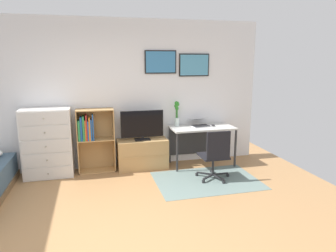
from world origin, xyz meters
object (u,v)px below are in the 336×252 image
at_px(bamboo_vase, 177,112).
at_px(dresser, 48,143).
at_px(desk, 201,133).
at_px(laptop, 199,123).
at_px(tv_stand, 143,154).
at_px(office_chair, 215,154).
at_px(computer_mouse, 213,125).
at_px(bookshelf, 92,136).
at_px(television, 142,126).

bearing_deg(bamboo_vase, dresser, -176.83).
height_order(desk, laptop, laptop).
xyz_separation_m(tv_stand, laptop, (1.11, 0.03, 0.53)).
bearing_deg(office_chair, tv_stand, 140.17).
height_order(desk, computer_mouse, computer_mouse).
distance_m(tv_stand, office_chair, 1.40).
height_order(desk, office_chair, office_chair).
height_order(bookshelf, desk, bookshelf).
bearing_deg(dresser, television, -0.25).
xyz_separation_m(tv_stand, desk, (1.13, -0.01, 0.33)).
distance_m(desk, computer_mouse, 0.28).
xyz_separation_m(bookshelf, desk, (2.02, -0.06, -0.05)).
bearing_deg(dresser, laptop, 1.05).
xyz_separation_m(laptop, bamboo_vase, (-0.42, 0.08, 0.20)).
bearing_deg(computer_mouse, dresser, 178.99).
distance_m(desk, office_chair, 0.90).
relative_size(dresser, computer_mouse, 11.36).
bearing_deg(television, tv_stand, 90.00).
xyz_separation_m(desk, bamboo_vase, (-0.44, 0.12, 0.40)).
bearing_deg(computer_mouse, tv_stand, 177.14).
distance_m(television, laptop, 1.11).
relative_size(desk, bamboo_vase, 2.51).
distance_m(dresser, computer_mouse, 2.99).
bearing_deg(bamboo_vase, computer_mouse, -15.20).
height_order(tv_stand, desk, desk).
relative_size(bookshelf, office_chair, 1.32).
height_order(bookshelf, tv_stand, bookshelf).
relative_size(office_chair, bamboo_vase, 1.81).
bearing_deg(desk, laptop, 116.08).
relative_size(tv_stand, television, 1.18).
height_order(bookshelf, laptop, bookshelf).
height_order(bookshelf, bamboo_vase, bamboo_vase).
bearing_deg(television, desk, 0.56).
bearing_deg(laptop, bamboo_vase, 161.14).
bearing_deg(computer_mouse, bookshelf, 176.92).
xyz_separation_m(dresser, office_chair, (2.70, -0.88, -0.13)).
height_order(television, office_chair, television).
xyz_separation_m(bookshelf, computer_mouse, (2.24, -0.12, 0.10)).
bearing_deg(office_chair, bookshelf, 154.28).
distance_m(tv_stand, computer_mouse, 1.44).
bearing_deg(office_chair, dresser, 162.08).
bearing_deg(laptop, desk, -72.24).
distance_m(television, computer_mouse, 1.36).
bearing_deg(television, office_chair, -39.27).
bearing_deg(office_chair, bamboo_vase, 110.74).
height_order(dresser, television, dresser).
xyz_separation_m(dresser, desk, (2.76, 0.00, 0.01)).
bearing_deg(bookshelf, laptop, -0.52).
bearing_deg(laptop, tv_stand, 173.48).
bearing_deg(laptop, office_chair, -100.98).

